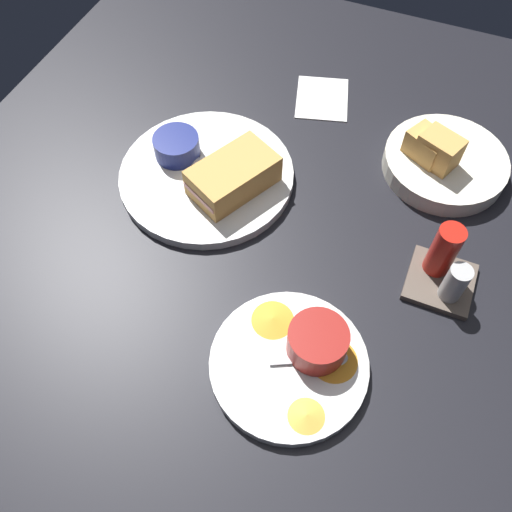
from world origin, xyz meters
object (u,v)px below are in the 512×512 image
object	(u,v)px
ramekin_light_gravy	(318,341)
condiment_caddy	(445,268)
spoon_by_dark_ramekin	(206,167)
plate_chips_companion	(289,364)
ramekin_dark_sauce	(177,146)
spoon_by_gravy_ramekin	(325,359)
sandwich_half_near	(233,176)
bread_basket_rear	(443,161)
plate_sandwich_main	(206,176)

from	to	relation	value
ramekin_light_gravy	condiment_caddy	distance (cm)	20.95
spoon_by_dark_ramekin	plate_chips_companion	xyz separation A→B (cm)	(25.19, 23.27, -1.16)
plate_chips_companion	condiment_caddy	bearing A→B (deg)	143.13
condiment_caddy	plate_chips_companion	bearing A→B (deg)	-36.87
ramekin_dark_sauce	spoon_by_gravy_ramekin	bearing A→B (deg)	53.49
sandwich_half_near	spoon_by_gravy_ramekin	bearing A→B (deg)	45.36
sandwich_half_near	bread_basket_rear	world-z (taller)	bread_basket_rear
ramekin_light_gravy	spoon_by_gravy_ramekin	bearing A→B (deg)	54.82
spoon_by_dark_ramekin	plate_chips_companion	size ratio (longest dim) A/B	0.50
plate_sandwich_main	ramekin_dark_sauce	xyz separation A→B (cm)	(-1.91, -5.85, 2.69)
plate_sandwich_main	plate_chips_companion	size ratio (longest dim) A/B	1.36
ramekin_dark_sauce	plate_chips_companion	xyz separation A→B (cm)	(26.27, 28.84, -2.69)
plate_sandwich_main	spoon_by_dark_ramekin	world-z (taller)	spoon_by_dark_ramekin
spoon_by_dark_ramekin	ramekin_light_gravy	size ratio (longest dim) A/B	1.31
plate_sandwich_main	plate_chips_companion	world-z (taller)	same
sandwich_half_near	condiment_caddy	size ratio (longest dim) A/B	1.58
plate_sandwich_main	condiment_caddy	xyz separation A→B (cm)	(4.47, 37.90, 2.61)
spoon_by_dark_ramekin	bread_basket_rear	distance (cm)	37.21
spoon_by_dark_ramekin	plate_sandwich_main	bearing A→B (deg)	18.63
sandwich_half_near	plate_chips_companion	size ratio (longest dim) A/B	0.75
sandwich_half_near	spoon_by_dark_ramekin	xyz separation A→B (cm)	(-1.65, -5.41, -2.04)
bread_basket_rear	plate_sandwich_main	bearing A→B (deg)	-64.51
bread_basket_rear	condiment_caddy	xyz separation A→B (cm)	(20.52, 4.23, 1.23)
condiment_caddy	sandwich_half_near	bearing A→B (deg)	-96.36
bread_basket_rear	condiment_caddy	world-z (taller)	condiment_caddy
plate_chips_companion	condiment_caddy	size ratio (longest dim) A/B	2.11
plate_sandwich_main	ramekin_dark_sauce	bearing A→B (deg)	-108.07
ramekin_dark_sauce	condiment_caddy	distance (cm)	44.22
ramekin_dark_sauce	plate_sandwich_main	bearing A→B (deg)	71.93
ramekin_light_gravy	bread_basket_rear	xyz separation A→B (cm)	(-37.40, 8.17, -1.66)
spoon_by_dark_ramekin	plate_chips_companion	world-z (taller)	spoon_by_dark_ramekin
spoon_by_dark_ramekin	condiment_caddy	xyz separation A→B (cm)	(5.30, 38.18, 1.44)
plate_chips_companion	ramekin_light_gravy	world-z (taller)	ramekin_light_gravy
ramekin_dark_sauce	plate_chips_companion	size ratio (longest dim) A/B	0.36
spoon_by_dark_ramekin	spoon_by_gravy_ramekin	xyz separation A→B (cm)	(23.23, 27.26, 0.00)
plate_sandwich_main	ramekin_light_gravy	xyz separation A→B (cm)	(21.35, 25.50, 3.04)
condiment_caddy	ramekin_dark_sauce	bearing A→B (deg)	-98.30
spoon_by_dark_ramekin	sandwich_half_near	bearing A→B (deg)	73.06
plate_sandwich_main	bread_basket_rear	distance (cm)	37.33
spoon_by_dark_ramekin	plate_chips_companion	distance (cm)	34.31
plate_sandwich_main	plate_chips_companion	xyz separation A→B (cm)	(24.36, 22.99, 0.00)
sandwich_half_near	bread_basket_rear	xyz separation A→B (cm)	(-16.87, 28.54, -1.82)
sandwich_half_near	condiment_caddy	bearing A→B (deg)	83.64
condiment_caddy	plate_sandwich_main	bearing A→B (deg)	-96.73
plate_sandwich_main	ramekin_light_gravy	bearing A→B (deg)	50.06
plate_sandwich_main	spoon_by_dark_ramekin	distance (cm)	1.46
ramekin_light_gravy	condiment_caddy	xyz separation A→B (cm)	(-16.88, 12.41, -0.43)
plate_chips_companion	sandwich_half_near	bearing A→B (deg)	-142.82
ramekin_light_gravy	bread_basket_rear	world-z (taller)	bread_basket_rear
plate_chips_companion	spoon_by_gravy_ramekin	size ratio (longest dim) A/B	2.11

